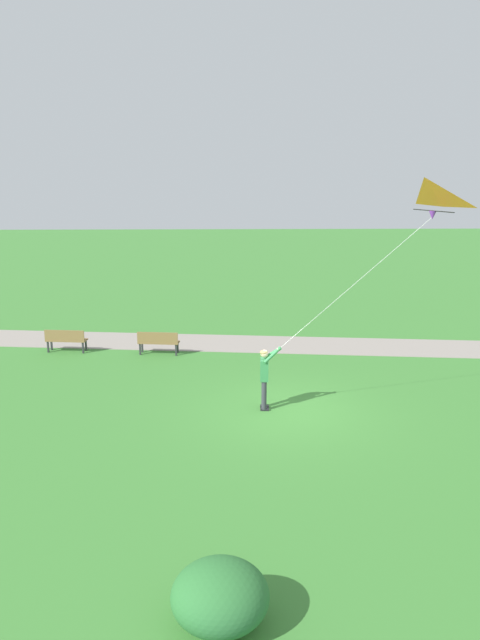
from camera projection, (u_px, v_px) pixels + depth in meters
ground_plane at (287, 411)px, 16.08m from camera, size 120.00×120.00×0.00m
walkway_path at (218, 343)px, 22.70m from camera, size 6.00×32.07×0.02m
person_kite_flyer at (265, 373)px, 15.98m from camera, size 0.52×0.62×1.83m
flying_kite at (423, 199)px, 14.68m from camera, size 1.92×4.19×4.50m
park_bench_near_walkway at (158, 341)px, 21.13m from camera, size 0.61×1.54×0.88m
park_bench_far_walkway at (66, 339)px, 21.42m from camera, size 0.61×1.54×0.88m
lakeside_shrub at (220, 596)px, 8.24m from camera, size 1.32×1.43×0.99m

